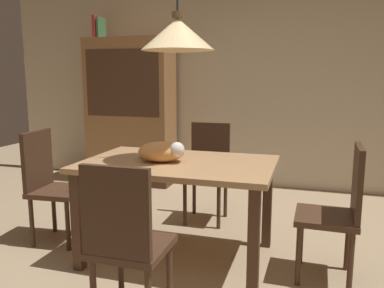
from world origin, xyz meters
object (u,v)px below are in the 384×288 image
Objects in this scene: chair_left_side at (50,181)px; pendant_lamp at (178,34)px; chair_near_front at (126,238)px; chair_far_back at (208,167)px; cat_sleeping at (163,152)px; chair_right_side at (339,207)px; hutch_bookcase at (131,115)px; book_red_tall at (98,28)px; dining_table at (178,175)px; book_green_slim at (101,28)px.

pendant_lamp is at bearing 0.31° from chair_left_side.
chair_far_back is (-0.00, 1.76, 0.00)m from chair_near_front.
chair_left_side reaches higher than cat_sleeping.
chair_near_front is at bearing -82.79° from cat_sleeping.
chair_left_side is at bearing -179.89° from chair_right_side.
chair_far_back is 0.50× the size of hutch_bookcase.
chair_far_back is at bearing 83.60° from cat_sleeping.
book_red_tall is at bearing 129.80° from cat_sleeping.
chair_near_front is 1.43m from chair_left_side.
chair_right_side is 3.32× the size of book_red_tall.
pendant_lamp is 2.60m from book_red_tall.
dining_table is at bearing -89.92° from chair_far_back.
dining_table is at bearing 90.02° from chair_near_front.
cat_sleeping is at bearing -96.40° from chair_far_back.
book_green_slim reaches higher than chair_far_back.
book_red_tall reaches higher than chair_right_side.
hutch_bookcase is at bearing 124.34° from dining_table.
chair_right_side is 3.58× the size of book_green_slim.
chair_near_front is at bearing -89.98° from dining_table.
book_red_tall is (-1.73, 1.03, 1.48)m from chair_far_back.
book_red_tall is (-0.43, 0.00, 1.10)m from hutch_bookcase.
chair_right_side is (1.13, 0.88, 0.00)m from chair_near_front.
chair_right_side is 3.74m from book_red_tall.
cat_sleeping reaches higher than dining_table.
dining_table is 1.01m from pendant_lamp.
chair_far_back is at bearing 90.08° from dining_table.
chair_near_front is 1.43m from chair_right_side.
pendant_lamp is 2.56m from book_green_slim.
chair_near_front is 0.90m from cat_sleeping.
book_red_tall is (-0.60, 1.91, 1.48)m from chair_left_side.
dining_table is 2.32m from hutch_bookcase.
chair_far_back is 1.70m from hutch_bookcase.
chair_right_side is at bearing -34.18° from book_green_slim.
chair_right_side is at bearing 37.85° from chair_near_front.
chair_far_back and chair_right_side have the same top height.
dining_table is at bearing 0.00° from pendant_lamp.
hutch_bookcase reaches higher than chair_near_front.
pendant_lamp is (-0.00, 0.00, 1.01)m from dining_table.
hutch_bookcase is at bearing 121.52° from cat_sleeping.
pendant_lamp reaches higher than book_green_slim.
pendant_lamp reaches higher than dining_table.
book_red_tall reaches higher than chair_far_back.
book_red_tall is (-2.86, 1.91, 1.48)m from chair_right_side.
chair_right_side is 2.31× the size of cat_sleeping.
hutch_bookcase is at bearing 115.07° from chair_near_front.
book_green_slim is at bearing 106.17° from chair_left_side.
chair_near_front is at bearing -37.70° from chair_left_side.
dining_table is at bearing -48.57° from book_green_slim.
chair_left_side is at bearing -179.69° from pendant_lamp.
chair_right_side is at bearing -37.93° from chair_far_back.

